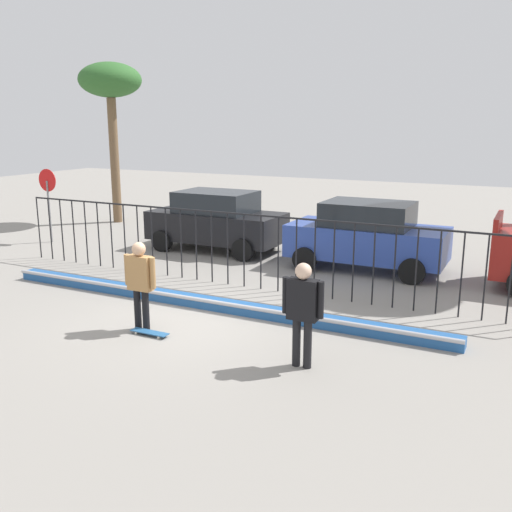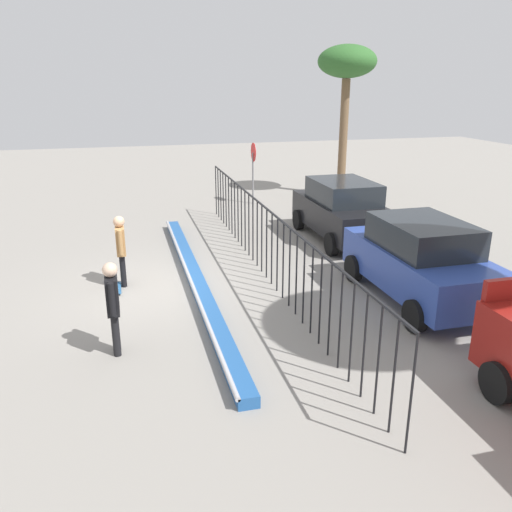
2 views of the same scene
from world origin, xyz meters
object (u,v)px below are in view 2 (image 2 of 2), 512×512
(skateboarder, at_px, (121,245))
(parked_car_black, at_px, (342,210))
(parked_car_blue, at_px, (420,260))
(stop_sign, at_px, (253,165))
(skateboard, at_px, (117,288))
(palm_tree_short, at_px, (347,67))
(camera_operator, at_px, (113,300))

(skateboarder, relative_size, parked_car_black, 0.41)
(skateboarder, height_order, parked_car_blue, parked_car_blue)
(parked_car_black, bearing_deg, stop_sign, -166.52)
(skateboard, height_order, stop_sign, stop_sign)
(skateboarder, distance_m, palm_tree_short, 13.68)
(parked_car_black, relative_size, stop_sign, 1.72)
(parked_car_blue, bearing_deg, palm_tree_short, 169.11)
(stop_sign, relative_size, palm_tree_short, 0.40)
(camera_operator, distance_m, parked_car_blue, 6.89)
(stop_sign, bearing_deg, palm_tree_short, 98.52)
(skateboard, xyz_separation_m, camera_operator, (3.18, -0.02, 1.03))
(skateboarder, bearing_deg, palm_tree_short, 135.97)
(parked_car_black, bearing_deg, parked_car_blue, -3.86)
(skateboard, distance_m, palm_tree_short, 14.35)
(parked_car_black, xyz_separation_m, stop_sign, (-5.72, -1.46, 0.64))
(skateboard, distance_m, stop_sign, 10.20)
(skateboarder, relative_size, camera_operator, 0.99)
(skateboard, xyz_separation_m, palm_tree_short, (-8.99, 9.82, 5.34))
(parked_car_black, relative_size, parked_car_blue, 1.00)
(skateboard, bearing_deg, stop_sign, 142.52)
(parked_car_blue, distance_m, stop_sign, 10.80)
(camera_operator, height_order, parked_car_blue, parked_car_blue)
(parked_car_black, bearing_deg, skateboarder, -72.13)
(parked_car_black, bearing_deg, camera_operator, -51.47)
(skateboarder, distance_m, stop_sign, 9.74)
(camera_operator, relative_size, parked_car_black, 0.42)
(parked_car_black, xyz_separation_m, palm_tree_short, (-6.35, 2.74, 4.43))
(skateboarder, relative_size, skateboard, 2.23)
(camera_operator, xyz_separation_m, palm_tree_short, (-12.18, 9.85, 4.32))
(parked_car_blue, bearing_deg, camera_operator, -79.06)
(skateboarder, bearing_deg, parked_car_black, 112.69)
(skateboarder, distance_m, skateboard, 1.07)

